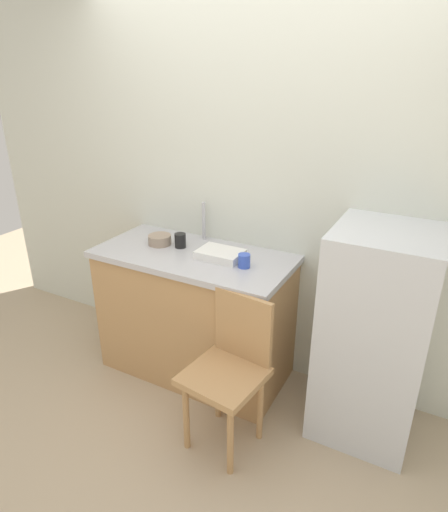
# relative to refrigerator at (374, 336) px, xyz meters

# --- Properties ---
(ground_plane) EXTENTS (8.00, 8.00, 0.00)m
(ground_plane) POSITION_rel_refrigerator_xyz_m (-0.84, -0.67, -0.63)
(ground_plane) COLOR tan
(back_wall) EXTENTS (4.80, 0.10, 2.47)m
(back_wall) POSITION_rel_refrigerator_xyz_m (-0.84, 0.33, 0.61)
(back_wall) COLOR silver
(back_wall) RESTS_ON ground_plane
(cabinet_base) EXTENTS (1.25, 0.60, 0.87)m
(cabinet_base) POSITION_rel_refrigerator_xyz_m (-1.17, -0.02, -0.20)
(cabinet_base) COLOR tan
(cabinet_base) RESTS_ON ground_plane
(countertop) EXTENTS (1.29, 0.64, 0.04)m
(countertop) POSITION_rel_refrigerator_xyz_m (-1.17, -0.02, 0.26)
(countertop) COLOR #B7B7BC
(countertop) RESTS_ON cabinet_base
(faucet) EXTENTS (0.02, 0.02, 0.27)m
(faucet) POSITION_rel_refrigerator_xyz_m (-1.23, 0.23, 0.41)
(faucet) COLOR #B7B7BC
(faucet) RESTS_ON countertop
(refrigerator) EXTENTS (0.55, 0.56, 1.26)m
(refrigerator) POSITION_rel_refrigerator_xyz_m (0.00, 0.00, 0.00)
(refrigerator) COLOR silver
(refrigerator) RESTS_ON ground_plane
(chair) EXTENTS (0.45, 0.45, 0.89)m
(chair) POSITION_rel_refrigerator_xyz_m (-0.66, -0.47, -0.13)
(chair) COLOR tan
(chair) RESTS_ON ground_plane
(dish_tray) EXTENTS (0.28, 0.20, 0.05)m
(dish_tray) POSITION_rel_refrigerator_xyz_m (-0.98, -0.00, 0.30)
(dish_tray) COLOR white
(dish_tray) RESTS_ON countertop
(terracotta_bowl) EXTENTS (0.15, 0.15, 0.07)m
(terracotta_bowl) POSITION_rel_refrigerator_xyz_m (-1.45, 0.01, 0.31)
(terracotta_bowl) COLOR gray
(terracotta_bowl) RESTS_ON countertop
(cup_black) EXTENTS (0.07, 0.07, 0.10)m
(cup_black) POSITION_rel_refrigerator_xyz_m (-1.30, 0.03, 0.32)
(cup_black) COLOR black
(cup_black) RESTS_ON countertop
(cup_blue) EXTENTS (0.07, 0.07, 0.08)m
(cup_blue) POSITION_rel_refrigerator_xyz_m (-0.78, -0.06, 0.32)
(cup_blue) COLOR blue
(cup_blue) RESTS_ON countertop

